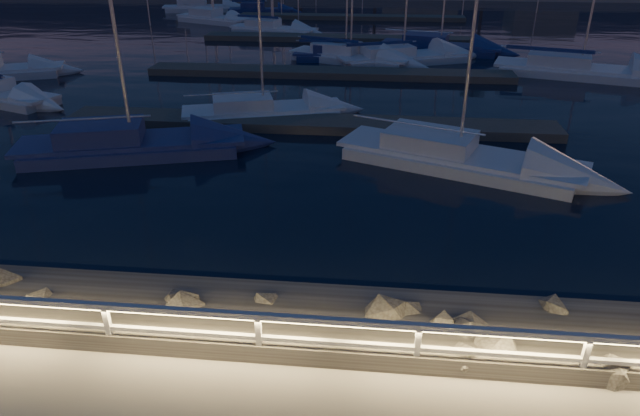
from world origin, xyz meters
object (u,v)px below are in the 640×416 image
at_px(sailboat_i, 213,18).
at_px(sailboat_b, 126,143).
at_px(sailboat_m, 259,10).
at_px(sailboat_n, 200,7).
at_px(sailboat_d, 452,154).
at_px(sailboat_g, 348,55).
at_px(sailboat_f, 343,54).
at_px(sailboat_k, 437,46).
at_px(sailboat_h, 575,69).
at_px(sailboat_c, 259,110).
at_px(sailboat_j, 271,28).
at_px(guard_rail, 203,322).
at_px(sailboat_l, 400,56).

bearing_deg(sailboat_i, sailboat_b, -55.00).
distance_m(sailboat_b, sailboat_m, 41.00).
bearing_deg(sailboat_n, sailboat_m, -22.44).
height_order(sailboat_d, sailboat_n, sailboat_d).
bearing_deg(sailboat_g, sailboat_f, 147.52).
distance_m(sailboat_m, sailboat_n, 6.82).
xyz_separation_m(sailboat_b, sailboat_k, (13.91, 22.32, -0.03)).
bearing_deg(sailboat_k, sailboat_n, 153.84).
relative_size(sailboat_h, sailboat_i, 1.27).
relative_size(sailboat_c, sailboat_k, 0.89).
distance_m(sailboat_h, sailboat_n, 41.02).
bearing_deg(sailboat_i, sailboat_d, -36.23).
bearing_deg(sailboat_j, sailboat_k, -10.80).
height_order(sailboat_c, sailboat_f, sailboat_c).
height_order(sailboat_g, sailboat_m, sailboat_g).
relative_size(sailboat_f, sailboat_g, 0.85).
xyz_separation_m(guard_rail, sailboat_c, (-2.45, 17.22, -0.96)).
xyz_separation_m(guard_rail, sailboat_l, (4.41, 30.23, -0.94)).
bearing_deg(sailboat_l, sailboat_f, 150.45).
bearing_deg(guard_rail, sailboat_g, 88.21).
xyz_separation_m(sailboat_c, sailboat_j, (-3.74, 23.65, 0.02)).
relative_size(sailboat_h, sailboat_k, 1.15).
height_order(guard_rail, sailboat_i, sailboat_i).
relative_size(sailboat_d, sailboat_i, 1.17).
bearing_deg(sailboat_g, sailboat_d, -52.88).
bearing_deg(sailboat_n, sailboat_b, -88.71).
bearing_deg(sailboat_k, sailboat_j, 167.68).
xyz_separation_m(sailboat_d, sailboat_g, (-5.06, 18.13, -0.00)).
bearing_deg(sailboat_d, sailboat_c, 170.66).
distance_m(sailboat_d, sailboat_j, 31.25).
bearing_deg(sailboat_h, sailboat_m, 150.44).
distance_m(sailboat_i, sailboat_j, 8.60).
height_order(sailboat_d, sailboat_i, sailboat_d).
xyz_separation_m(sailboat_h, sailboat_k, (-7.72, 6.73, -0.02)).
bearing_deg(sailboat_j, guard_rail, -65.85).
relative_size(sailboat_j, sailboat_l, 0.84).
distance_m(sailboat_f, sailboat_k, 7.47).
xyz_separation_m(sailboat_d, sailboat_h, (8.88, 15.43, 0.03)).
distance_m(sailboat_d, sailboat_f, 19.38).
bearing_deg(sailboat_i, sailboat_l, -18.08).
distance_m(sailboat_c, sailboat_h, 20.17).
bearing_deg(sailboat_h, sailboat_c, -132.95).
bearing_deg(sailboat_n, sailboat_j, -64.07).
distance_m(sailboat_c, sailboat_k, 19.57).
xyz_separation_m(sailboat_k, sailboat_m, (-16.82, 18.57, -0.02)).
distance_m(sailboat_b, sailboat_i, 34.93).
bearing_deg(sailboat_d, sailboat_f, 128.06).
distance_m(sailboat_c, sailboat_j, 23.95).
distance_m(sailboat_b, sailboat_c, 6.80).
relative_size(sailboat_j, sailboat_m, 1.12).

